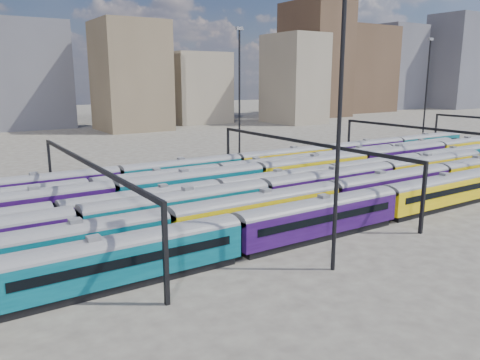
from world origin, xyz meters
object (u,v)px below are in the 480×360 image
rake_1 (391,184)px  rake_2 (76,223)px  rake_0 (441,188)px  mast_2 (340,111)px

rake_1 → rake_2: bearing=172.8°
rake_0 → rake_2: bearing=167.0°
mast_2 → rake_2: bearing=136.1°
rake_0 → rake_2: rake_2 is taller
rake_0 → rake_2: (-43.46, 10.00, 0.16)m
rake_1 → rake_2: (-39.69, 5.00, 0.09)m
rake_0 → rake_1: (-3.77, 5.00, 0.07)m
rake_0 → rake_1: size_ratio=0.98×
rake_1 → mast_2: (-22.00, -12.00, 11.19)m
rake_0 → mast_2: mast_2 is taller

